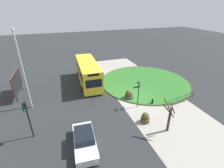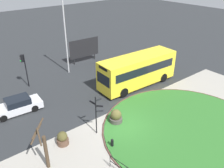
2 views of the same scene
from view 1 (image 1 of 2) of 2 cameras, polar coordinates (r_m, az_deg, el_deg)
The scene contains 15 objects.
ground at distance 21.59m, azimuth 7.59°, elevation -4.54°, with size 120.00×120.00×0.00m, color #282B2D.
sidewalk_paving at distance 22.42m, azimuth 11.93°, elevation -3.65°, with size 32.00×8.22×0.02m, color #9E998E.
grass_island at distance 26.05m, azimuth 11.36°, elevation 0.85°, with size 13.47×13.47×0.10m, color #2D6B28.
grass_kerb_ring at distance 26.04m, azimuth 11.37°, elevation 0.86°, with size 13.78×13.78×0.11m, color brown.
signpost_directional at distance 18.72m, azimuth 9.11°, elevation -2.85°, with size 0.62×1.11×3.34m.
bollard_foreground at distance 20.40m, azimuth 13.91°, elevation -5.92°, with size 0.22×0.22×0.70m.
railing_grass_edge at distance 21.55m, azimuth 23.18°, elevation -4.68°, with size 0.69×4.06×1.00m.
bus_yellow at distance 24.74m, azimuth -8.36°, elevation 4.13°, with size 9.18×2.95×3.35m.
car_near_lane at distance 14.64m, azimuth -9.57°, elevation -18.81°, with size 4.49×2.05×1.39m.
traffic_light_near at distance 15.60m, azimuth -27.62°, elevation -8.88°, with size 0.49×0.29×3.72m.
lamppost_tall at distance 19.70m, azimuth -28.72°, elevation 4.55°, with size 0.32×0.32×8.89m.
billboard_right at distance 24.16m, azimuth -30.29°, elevation 0.59°, with size 4.33×0.35×3.23m.
planter_near_signpost at distance 20.94m, azimuth 5.96°, elevation -3.74°, with size 1.10×1.10×1.24m.
planter_kerbside at distance 17.29m, azimuth 11.50°, elevation -11.53°, with size 0.89×0.89×1.10m.
street_tree_bare at distance 16.07m, azimuth 19.30°, elevation -10.84°, with size 1.24×1.11×3.51m.
Camera 1 is at (-16.48, 8.75, 10.86)m, focal length 26.23 mm.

